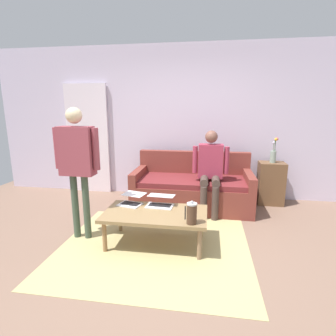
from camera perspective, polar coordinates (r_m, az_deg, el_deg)
ground_plane at (r=3.14m, az=-1.88°, el=-18.06°), size 7.68×7.68×0.00m
area_rug at (r=3.26m, az=-3.04°, el=-16.66°), size 2.21×1.92×0.01m
back_wall at (r=4.88m, az=2.82°, el=9.74°), size 7.04×0.11×2.70m
interior_door at (r=5.31m, az=-16.90°, el=5.93°), size 0.82×0.09×2.05m
couch at (r=4.41m, az=5.23°, el=-4.46°), size 1.90×0.89×0.88m
coffee_table at (r=3.19m, az=-2.74°, el=-10.15°), size 1.22×0.68×0.40m
laptop_left at (r=3.45m, az=-7.88°, el=-7.00°), size 0.35×0.38×0.12m
laptop_center at (r=3.37m, az=-1.67°, el=-7.38°), size 0.35×0.32×0.13m
french_press at (r=2.85m, az=5.13°, el=-9.70°), size 0.13×0.11×0.26m
side_shelf at (r=4.83m, az=21.26°, el=-3.08°), size 0.42×0.32×0.72m
flower_vase at (r=4.72m, az=21.80°, el=2.88°), size 0.11×0.10×0.42m
person_standing at (r=3.34m, az=-19.02°, el=2.24°), size 0.57×0.19×1.62m
person_seated at (r=4.07m, az=9.13°, el=0.14°), size 0.55×0.51×1.28m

